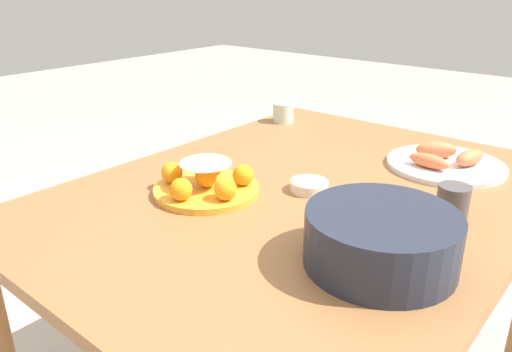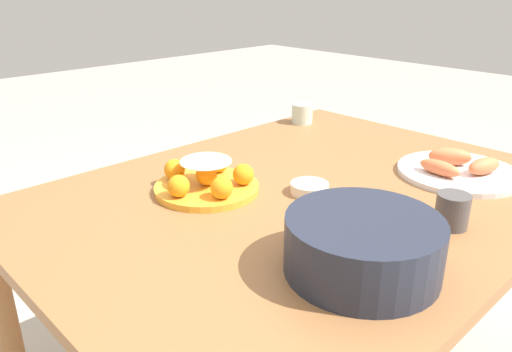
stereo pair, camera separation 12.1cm
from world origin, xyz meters
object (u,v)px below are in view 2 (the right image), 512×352
at_px(cake_plate, 207,179).
at_px(cup_near, 302,114).
at_px(cup_far, 452,211).
at_px(sauce_bowl, 309,188).
at_px(seafood_platter, 459,169).
at_px(serving_bowl, 363,244).
at_px(dining_table, 304,223).

xyz_separation_m(cake_plate, cup_near, (-0.63, -0.24, 0.00)).
relative_size(cake_plate, cup_near, 3.42).
height_order(cake_plate, cup_far, cake_plate).
height_order(sauce_bowl, seafood_platter, seafood_platter).
bearing_deg(cup_near, serving_bowl, 47.49).
bearing_deg(serving_bowl, sauce_bowl, -124.09).
distance_m(dining_table, cup_far, 0.36).
xyz_separation_m(cup_near, cup_far, (0.38, 0.74, 0.00)).
height_order(cake_plate, sauce_bowl, cake_plate).
height_order(dining_table, serving_bowl, serving_bowl).
bearing_deg(seafood_platter, dining_table, -29.10).
height_order(seafood_platter, cup_near, cup_near).
relative_size(sauce_bowl, cup_far, 1.26).
distance_m(dining_table, sauce_bowl, 0.10).
xyz_separation_m(serving_bowl, sauce_bowl, (-0.20, -0.29, -0.04)).
distance_m(sauce_bowl, cup_far, 0.33).
bearing_deg(cup_near, sauce_bowl, 42.81).
height_order(serving_bowl, sauce_bowl, serving_bowl).
distance_m(serving_bowl, seafood_platter, 0.58).
distance_m(cake_plate, serving_bowl, 0.47).
distance_m(seafood_platter, cup_near, 0.63).
distance_m(dining_table, serving_bowl, 0.39).
xyz_separation_m(cake_plate, serving_bowl, (0.03, 0.47, 0.03)).
xyz_separation_m(dining_table, cake_plate, (0.17, -0.17, 0.12)).
distance_m(seafood_platter, cup_far, 0.32).
distance_m(dining_table, cup_near, 0.63).
bearing_deg(cake_plate, cup_far, 116.66).
xyz_separation_m(cake_plate, cup_far, (-0.25, 0.50, 0.01)).
xyz_separation_m(sauce_bowl, cup_near, (-0.46, -0.42, 0.02)).
relative_size(seafood_platter, cup_far, 4.28).
relative_size(sauce_bowl, seafood_platter, 0.29).
xyz_separation_m(dining_table, serving_bowl, (0.20, 0.30, 0.14)).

